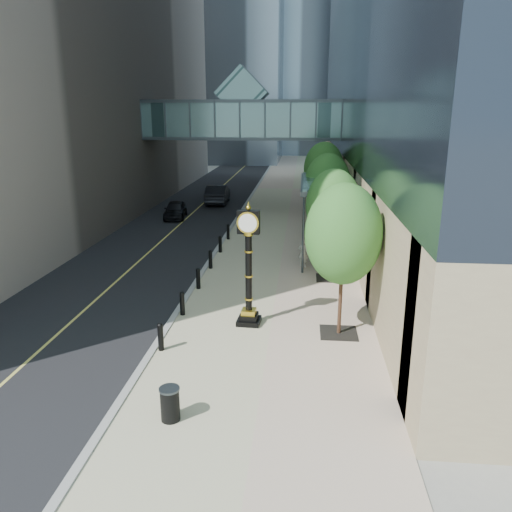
% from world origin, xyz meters
% --- Properties ---
extents(ground, '(320.00, 320.00, 0.00)m').
position_xyz_m(ground, '(0.00, 0.00, 0.00)').
color(ground, gray).
rests_on(ground, ground).
extents(road, '(8.00, 180.00, 0.02)m').
position_xyz_m(road, '(-7.00, 40.00, 0.01)').
color(road, black).
rests_on(road, ground).
extents(sidewalk, '(8.00, 180.00, 0.06)m').
position_xyz_m(sidewalk, '(1.00, 40.00, 0.03)').
color(sidewalk, tan).
rests_on(sidewalk, ground).
extents(curb, '(0.25, 180.00, 0.07)m').
position_xyz_m(curb, '(-3.00, 40.00, 0.04)').
color(curb, gray).
rests_on(curb, ground).
extents(distant_tower_c, '(22.00, 22.00, 65.00)m').
position_xyz_m(distant_tower_c, '(-6.00, 120.00, 32.50)').
color(distant_tower_c, '#9CAEC4').
rests_on(distant_tower_c, ground).
extents(skywalk, '(17.00, 4.20, 5.80)m').
position_xyz_m(skywalk, '(-3.00, 28.00, 7.71)').
color(skywalk, slate).
rests_on(skywalk, ground).
extents(entrance_canopy, '(3.00, 8.00, 4.38)m').
position_xyz_m(entrance_canopy, '(3.48, 14.00, 4.19)').
color(entrance_canopy, '#383F44').
rests_on(entrance_canopy, ground).
extents(bollard_row, '(0.20, 16.20, 0.90)m').
position_xyz_m(bollard_row, '(-2.70, 9.00, 0.51)').
color(bollard_row, black).
rests_on(bollard_row, sidewalk).
extents(street_trees, '(2.92, 28.64, 6.01)m').
position_xyz_m(street_trees, '(3.60, 15.68, 3.87)').
color(street_trees, black).
rests_on(street_trees, sidewalk).
extents(street_clock, '(0.94, 0.94, 4.74)m').
position_xyz_m(street_clock, '(0.12, 3.59, 2.11)').
color(street_clock, black).
rests_on(street_clock, sidewalk).
extents(trash_bin, '(0.63, 0.63, 0.90)m').
position_xyz_m(trash_bin, '(-1.31, -3.01, 0.51)').
color(trash_bin, black).
rests_on(trash_bin, sidewalk).
extents(pedestrian, '(0.65, 0.54, 1.54)m').
position_xyz_m(pedestrian, '(2.22, 11.36, 0.83)').
color(pedestrian, beige).
rests_on(pedestrian, sidewalk).
extents(car_near, '(2.11, 4.13, 1.35)m').
position_xyz_m(car_near, '(-7.89, 23.58, 0.69)').
color(car_near, black).
rests_on(car_near, road).
extents(car_far, '(2.02, 5.24, 1.70)m').
position_xyz_m(car_far, '(-5.67, 30.52, 0.87)').
color(car_far, black).
rests_on(car_far, road).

